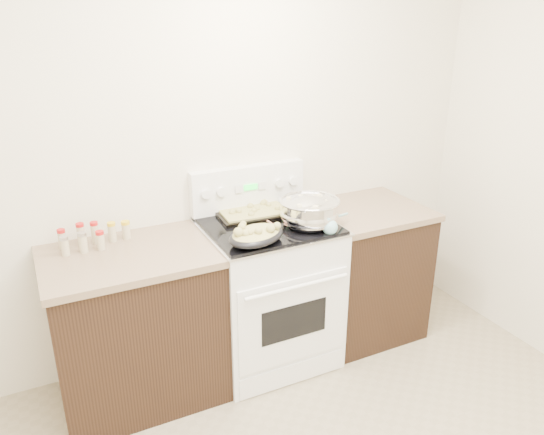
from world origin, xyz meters
TOP-DOWN VIEW (x-y plane):
  - room_shell at (0.00, 0.00)m, footprint 4.10×3.60m
  - counter_left at (-0.48, 1.43)m, footprint 0.93×0.67m
  - counter_right at (1.08, 1.43)m, footprint 0.73×0.67m
  - kitchen_range at (0.35, 1.42)m, footprint 0.78×0.73m
  - mixing_bowl at (0.56, 1.29)m, footprint 0.45×0.45m
  - roasting_pan at (0.17, 1.20)m, footprint 0.42×0.36m
  - baking_sheet at (0.33, 1.60)m, footprint 0.47×0.34m
  - wooden_spoon at (0.35, 1.37)m, footprint 0.04×0.27m
  - blue_ladle at (0.62, 1.15)m, footprint 0.26×0.19m
  - spice_jars at (-0.64, 1.60)m, footprint 0.39×0.15m

SIDE VIEW (x-z plane):
  - counter_left at x=-0.48m, z-range 0.00..0.92m
  - counter_right at x=1.08m, z-range 0.00..0.92m
  - kitchen_range at x=0.35m, z-range -0.12..1.10m
  - wooden_spoon at x=0.35m, z-range 0.93..0.98m
  - baking_sheet at x=0.33m, z-range 0.93..0.99m
  - spice_jars at x=-0.64m, z-range 0.91..1.05m
  - blue_ladle at x=0.62m, z-range 0.92..1.04m
  - roasting_pan at x=0.17m, z-range 0.93..1.05m
  - mixing_bowl at x=0.56m, z-range 0.92..1.13m
  - room_shell at x=0.00m, z-range 0.33..3.08m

